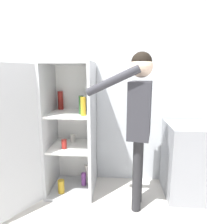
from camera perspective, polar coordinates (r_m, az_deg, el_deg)
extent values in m
plane|color=beige|center=(2.37, -8.28, -29.03)|extent=(12.00, 12.00, 0.00)
cube|color=silver|center=(2.79, -4.62, 5.95)|extent=(7.00, 0.06, 2.55)
cube|color=#B7BABC|center=(2.89, -8.72, -20.47)|extent=(0.58, 0.61, 0.04)
cube|color=#B7BABC|center=(2.47, -9.86, 13.64)|extent=(0.58, 0.61, 0.04)
cube|color=white|center=(2.83, -7.90, -3.23)|extent=(0.58, 0.03, 1.59)
cube|color=#B7BABC|center=(2.64, -15.06, -4.58)|extent=(0.04, 0.61, 1.59)
cube|color=#B7BABC|center=(2.51, -3.14, -5.00)|extent=(0.04, 0.61, 1.59)
cube|color=white|center=(2.63, -9.09, -9.67)|extent=(0.51, 0.54, 0.02)
cube|color=white|center=(2.51, -9.39, -0.44)|extent=(0.51, 0.54, 0.02)
cube|color=#B7BABC|center=(2.25, -24.38, -7.92)|extent=(0.36, 0.51, 1.59)
cylinder|color=beige|center=(2.73, -8.76, -7.43)|extent=(0.07, 0.07, 0.11)
cylinder|color=#1E5123|center=(2.37, -6.37, 1.96)|extent=(0.06, 0.06, 0.22)
cylinder|color=beige|center=(2.87, -4.84, -17.22)|extent=(0.05, 0.05, 0.26)
cylinder|color=#1E5123|center=(2.56, -5.74, 1.95)|extent=(0.07, 0.07, 0.16)
cylinder|color=maroon|center=(2.74, -12.17, 3.26)|extent=(0.07, 0.07, 0.24)
cylinder|color=maroon|center=(2.52, -11.20, -8.99)|extent=(0.06, 0.06, 0.12)
cylinder|color=#723884|center=(2.85, -5.70, -18.51)|extent=(0.06, 0.06, 0.17)
cylinder|color=#B78C1E|center=(2.30, -5.79, 1.61)|extent=(0.06, 0.06, 0.22)
cylinder|color=#B78C1E|center=(2.74, -12.00, -20.08)|extent=(0.08, 0.08, 0.17)
cylinder|color=#262628|center=(2.32, 9.54, -17.44)|extent=(0.10, 0.10, 0.84)
cylinder|color=#262628|center=(2.46, 9.95, -15.67)|extent=(0.10, 0.10, 0.84)
cube|color=#2D2D33|center=(2.16, 10.38, 0.69)|extent=(0.29, 0.43, 0.60)
sphere|color=beige|center=(2.12, 10.82, 12.71)|extent=(0.23, 0.23, 0.23)
sphere|color=black|center=(2.12, 10.86, 13.80)|extent=(0.21, 0.21, 0.21)
cylinder|color=#2D2D33|center=(1.94, 2.56, 8.84)|extent=(0.55, 0.18, 0.31)
cylinder|color=#2D2D33|center=(2.38, 10.84, 0.91)|extent=(0.08, 0.08, 0.56)
cube|color=gray|center=(2.81, 25.41, -12.39)|extent=(0.79, 0.60, 0.91)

